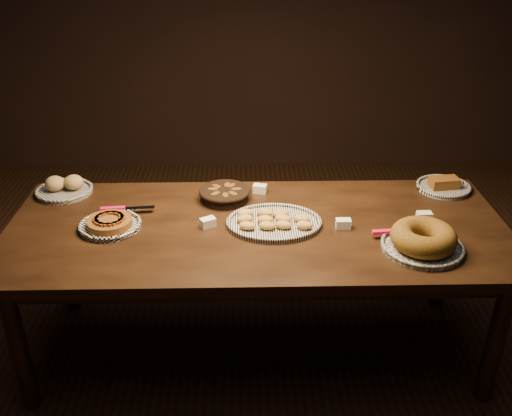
{
  "coord_description": "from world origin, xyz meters",
  "views": [
    {
      "loc": [
        -0.06,
        -2.37,
        2.09
      ],
      "look_at": [
        -0.0,
        0.05,
        0.82
      ],
      "focal_mm": 40.0,
      "sensor_mm": 36.0,
      "label": 1
    }
  ],
  "objects_px": {
    "apple_tart_plate": "(110,224)",
    "madeleine_platter": "(273,222)",
    "bundt_cake_plate": "(423,240)",
    "buffet_table": "(257,239)"
  },
  "relations": [
    {
      "from": "buffet_table",
      "to": "bundt_cake_plate",
      "type": "height_order",
      "value": "bundt_cake_plate"
    },
    {
      "from": "apple_tart_plate",
      "to": "bundt_cake_plate",
      "type": "distance_m",
      "value": 1.44
    },
    {
      "from": "buffet_table",
      "to": "apple_tart_plate",
      "type": "xyz_separation_m",
      "value": [
        -0.7,
        -0.0,
        0.1
      ]
    },
    {
      "from": "apple_tart_plate",
      "to": "madeleine_platter",
      "type": "height_order",
      "value": "apple_tart_plate"
    },
    {
      "from": "apple_tart_plate",
      "to": "bundt_cake_plate",
      "type": "height_order",
      "value": "bundt_cake_plate"
    },
    {
      "from": "apple_tart_plate",
      "to": "bundt_cake_plate",
      "type": "xyz_separation_m",
      "value": [
        1.43,
        -0.23,
        0.03
      ]
    },
    {
      "from": "madeleine_platter",
      "to": "bundt_cake_plate",
      "type": "bearing_deg",
      "value": -18.4
    },
    {
      "from": "madeleine_platter",
      "to": "bundt_cake_plate",
      "type": "relative_size",
      "value": 1.17
    },
    {
      "from": "buffet_table",
      "to": "bundt_cake_plate",
      "type": "bearing_deg",
      "value": -17.45
    },
    {
      "from": "madeleine_platter",
      "to": "buffet_table",
      "type": "bearing_deg",
      "value": -174.27
    }
  ]
}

